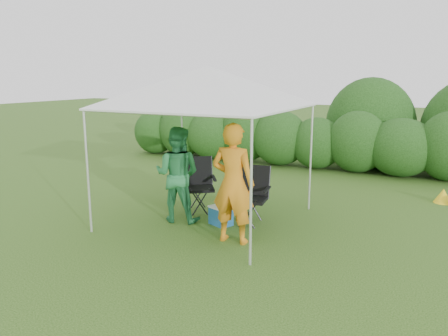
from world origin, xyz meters
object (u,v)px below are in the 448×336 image
at_px(woman, 177,174).
at_px(cooler, 221,215).
at_px(chair_right, 252,191).
at_px(man, 233,184).
at_px(canopy, 208,87).
at_px(chair_left, 198,181).

relative_size(woman, cooler, 3.61).
bearing_deg(woman, cooler, 177.69).
height_order(chair_right, man, man).
relative_size(chair_right, woman, 0.59).
bearing_deg(canopy, woman, -149.60).
xyz_separation_m(chair_left, woman, (-0.01, -0.74, 0.28)).
height_order(canopy, woman, canopy).
bearing_deg(man, cooler, -52.80).
bearing_deg(canopy, chair_left, 136.78).
xyz_separation_m(man, woman, (-1.38, 0.50, -0.09)).
distance_m(canopy, cooler, 2.32).
height_order(chair_right, cooler, chair_right).
height_order(canopy, chair_left, canopy).
xyz_separation_m(canopy, chair_right, (0.77, 0.25, -1.87)).
bearing_deg(cooler, woman, -148.15).
xyz_separation_m(canopy, woman, (-0.49, -0.29, -1.58)).
distance_m(chair_right, man, 1.12).
height_order(chair_right, chair_left, chair_left).
distance_m(canopy, woman, 1.68).
relative_size(canopy, chair_left, 2.90).
distance_m(canopy, chair_left, 1.97).
bearing_deg(man, chair_right, -87.06).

